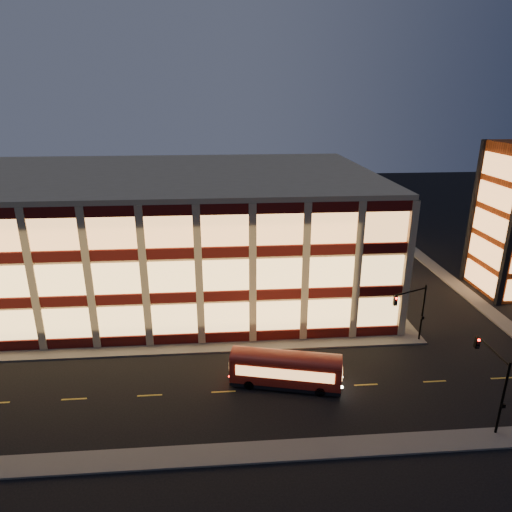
{
  "coord_description": "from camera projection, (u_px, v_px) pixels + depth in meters",
  "views": [
    {
      "loc": [
        4.15,
        -37.7,
        23.17
      ],
      "look_at": [
        7.81,
        8.0,
        6.8
      ],
      "focal_mm": 32.0,
      "sensor_mm": 36.0,
      "label": 1
    }
  ],
  "objects": [
    {
      "name": "sidewalk_near",
      "position": [
        165.0,
        458.0,
        30.64
      ],
      "size": [
        100.0,
        2.0,
        0.15
      ],
      "primitive_type": "cube",
      "color": "#514F4C",
      "rests_on": "ground"
    },
    {
      "name": "traffic_signal_far",
      "position": [
        413.0,
        306.0,
        43.38
      ],
      "size": [
        3.79,
        1.87,
        6.0
      ],
      "color": "black",
      "rests_on": "ground"
    },
    {
      "name": "sidewalk_tower_west",
      "position": [
        444.0,
        275.0,
        61.36
      ],
      "size": [
        2.0,
        30.0,
        0.15
      ],
      "primitive_type": "cube",
      "color": "#514F4C",
      "rests_on": "ground"
    },
    {
      "name": "trolley_bus",
      "position": [
        286.0,
        367.0,
        37.85
      ],
      "size": [
        9.41,
        4.38,
        3.09
      ],
      "rotation": [
        0.0,
        0.0,
        -0.24
      ],
      "color": "maroon",
      "rests_on": "ground"
    },
    {
      "name": "sidewalk_office_east",
      "position": [
        364.0,
        278.0,
        60.53
      ],
      "size": [
        2.0,
        30.0,
        0.15
      ],
      "primitive_type": "cube",
      "color": "#514F4C",
      "rests_on": "ground"
    },
    {
      "name": "office_building",
      "position": [
        164.0,
        231.0,
        56.09
      ],
      "size": [
        50.45,
        30.45,
        14.5
      ],
      "color": "tan",
      "rests_on": "ground"
    },
    {
      "name": "ground",
      "position": [
        180.0,
        355.0,
        42.87
      ],
      "size": [
        200.0,
        200.0,
        0.0
      ],
      "primitive_type": "plane",
      "color": "black",
      "rests_on": "ground"
    },
    {
      "name": "traffic_signal_near",
      "position": [
        493.0,
        373.0,
        32.89
      ],
      "size": [
        0.32,
        4.45,
        6.0
      ],
      "color": "black",
      "rests_on": "ground"
    },
    {
      "name": "sidewalk_office_south",
      "position": [
        149.0,
        350.0,
        43.56
      ],
      "size": [
        54.0,
        2.0,
        0.15
      ],
      "primitive_type": "cube",
      "color": "#514F4C",
      "rests_on": "ground"
    }
  ]
}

